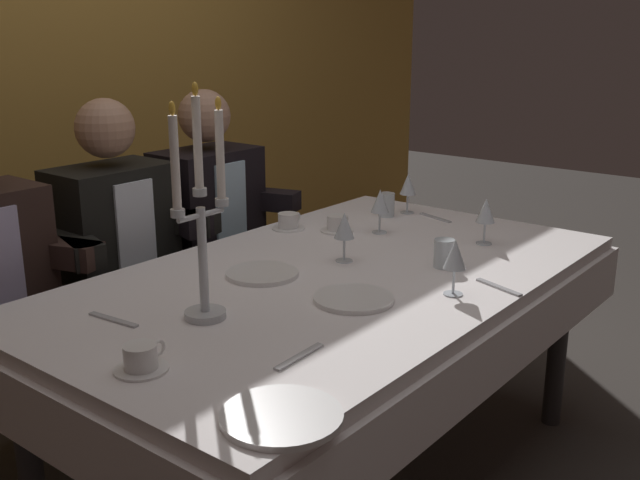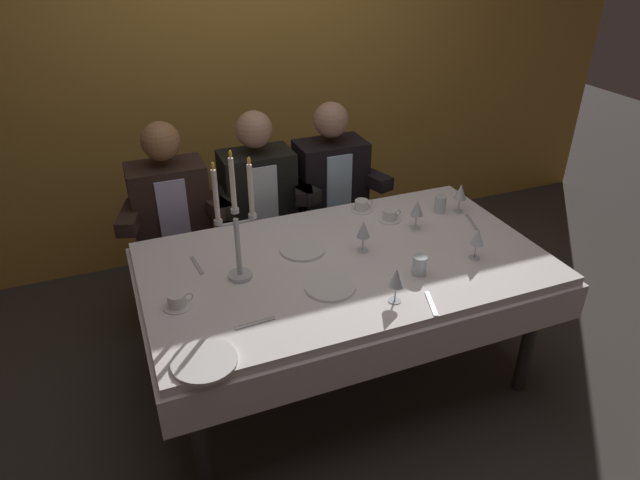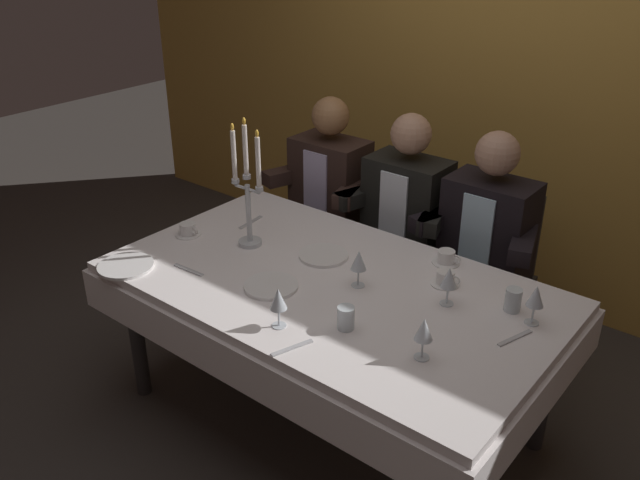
% 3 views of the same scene
% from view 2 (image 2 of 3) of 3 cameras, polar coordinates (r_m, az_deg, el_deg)
% --- Properties ---
extents(ground_plane, '(12.00, 12.00, 0.00)m').
position_cam_2_polar(ground_plane, '(3.14, 2.27, -13.56)').
color(ground_plane, '#3C3632').
extents(back_wall, '(6.00, 0.12, 2.70)m').
position_cam_2_polar(back_wall, '(3.94, -7.63, 17.70)').
color(back_wall, gold).
rests_on(back_wall, ground_plane).
extents(dining_table, '(1.94, 1.14, 0.74)m').
position_cam_2_polar(dining_table, '(2.75, 2.53, -4.09)').
color(dining_table, white).
rests_on(dining_table, ground_plane).
extents(candelabra, '(0.19, 0.11, 0.61)m').
position_cam_2_polar(candelabra, '(2.45, -8.51, 1.18)').
color(candelabra, silver).
rests_on(candelabra, dining_table).
extents(dinner_plate_0, '(0.23, 0.23, 0.01)m').
position_cam_2_polar(dinner_plate_0, '(2.76, -1.77, -0.96)').
color(dinner_plate_0, white).
rests_on(dinner_plate_0, dining_table).
extents(dinner_plate_1, '(0.25, 0.25, 0.01)m').
position_cam_2_polar(dinner_plate_1, '(2.14, -11.67, -12.01)').
color(dinner_plate_1, white).
rests_on(dinner_plate_1, dining_table).
extents(dinner_plate_2, '(0.23, 0.23, 0.01)m').
position_cam_2_polar(dinner_plate_2, '(2.48, 1.02, -4.78)').
color(dinner_plate_2, white).
rests_on(dinner_plate_2, dining_table).
extents(wine_glass_0, '(0.07, 0.07, 0.16)m').
position_cam_2_polar(wine_glass_0, '(2.74, 15.72, 0.26)').
color(wine_glass_0, silver).
rests_on(wine_glass_0, dining_table).
extents(wine_glass_1, '(0.07, 0.07, 0.16)m').
position_cam_2_polar(wine_glass_1, '(2.71, 4.43, 1.01)').
color(wine_glass_1, silver).
rests_on(wine_glass_1, dining_table).
extents(wine_glass_2, '(0.07, 0.07, 0.16)m').
position_cam_2_polar(wine_glass_2, '(3.18, 14.10, 4.68)').
color(wine_glass_2, silver).
rests_on(wine_glass_2, dining_table).
extents(wine_glass_3, '(0.07, 0.07, 0.16)m').
position_cam_2_polar(wine_glass_3, '(2.36, 7.79, -3.87)').
color(wine_glass_3, silver).
rests_on(wine_glass_3, dining_table).
extents(wine_glass_4, '(0.07, 0.07, 0.16)m').
position_cam_2_polar(wine_glass_4, '(2.95, 9.85, 3.19)').
color(wine_glass_4, silver).
rests_on(wine_glass_4, dining_table).
extents(water_tumbler_0, '(0.07, 0.07, 0.09)m').
position_cam_2_polar(water_tumbler_0, '(2.60, 10.08, -2.55)').
color(water_tumbler_0, silver).
rests_on(water_tumbler_0, dining_table).
extents(water_tumbler_1, '(0.06, 0.06, 0.10)m').
position_cam_2_polar(water_tumbler_1, '(3.18, 12.13, 3.60)').
color(water_tumbler_1, silver).
rests_on(water_tumbler_1, dining_table).
extents(coffee_cup_0, '(0.13, 0.12, 0.06)m').
position_cam_2_polar(coffee_cup_0, '(2.43, -14.32, -6.04)').
color(coffee_cup_0, white).
rests_on(coffee_cup_0, dining_table).
extents(coffee_cup_1, '(0.13, 0.12, 0.06)m').
position_cam_2_polar(coffee_cup_1, '(3.15, 4.28, 3.50)').
color(coffee_cup_1, white).
rests_on(coffee_cup_1, dining_table).
extents(coffee_cup_2, '(0.13, 0.12, 0.06)m').
position_cam_2_polar(coffee_cup_2, '(3.05, 7.11, 2.49)').
color(coffee_cup_2, white).
rests_on(coffee_cup_2, dining_table).
extents(fork_0, '(0.07, 0.17, 0.01)m').
position_cam_2_polar(fork_0, '(2.43, 11.25, -6.36)').
color(fork_0, '#B7B7BC').
rests_on(fork_0, dining_table).
extents(fork_1, '(0.07, 0.17, 0.01)m').
position_cam_2_polar(fork_1, '(3.13, 15.15, 1.80)').
color(fork_1, '#B7B7BC').
rests_on(fork_1, dining_table).
extents(fork_2, '(0.17, 0.03, 0.01)m').
position_cam_2_polar(fork_2, '(2.29, -6.62, -8.39)').
color(fork_2, '#B7B7BC').
rests_on(fork_2, dining_table).
extents(spoon_3, '(0.04, 0.17, 0.01)m').
position_cam_2_polar(spoon_3, '(2.70, -12.41, -2.51)').
color(spoon_3, '#B7B7BC').
rests_on(spoon_3, dining_table).
extents(seated_diner_0, '(0.63, 0.48, 1.24)m').
position_cam_2_polar(seated_diner_0, '(3.29, -14.99, 3.16)').
color(seated_diner_0, '#2D2B2C').
rests_on(seated_diner_0, ground_plane).
extents(seated_diner_1, '(0.63, 0.48, 1.24)m').
position_cam_2_polar(seated_diner_1, '(3.38, -6.35, 4.70)').
color(seated_diner_1, '#2D2B2C').
rests_on(seated_diner_1, ground_plane).
extents(seated_diner_2, '(0.63, 0.48, 1.24)m').
position_cam_2_polar(seated_diner_2, '(3.52, 1.04, 5.94)').
color(seated_diner_2, '#2D2B2C').
rests_on(seated_diner_2, ground_plane).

